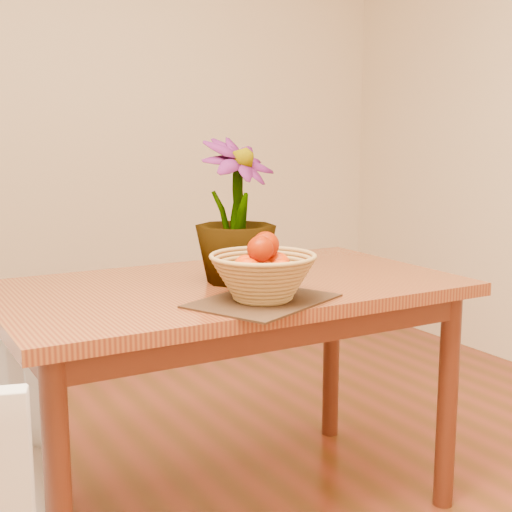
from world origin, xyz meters
TOP-DOWN VIEW (x-y plane):
  - wall_back at (0.00, 2.25)m, footprint 4.00×0.02m
  - table at (0.00, 0.30)m, footprint 1.40×0.80m
  - placemat at (-0.04, 0.03)m, footprint 0.46×0.41m
  - wicker_basket at (-0.04, 0.03)m, footprint 0.29×0.29m
  - orange_pile at (-0.03, 0.03)m, footprint 0.19×0.18m
  - potted_plant at (0.02, 0.29)m, footprint 0.31×0.31m

SIDE VIEW (x-z plane):
  - table at x=0.00m, z-range 0.29..1.04m
  - placemat at x=-0.04m, z-range 0.75..0.76m
  - wicker_basket at x=-0.04m, z-range 0.75..0.87m
  - orange_pile at x=-0.03m, z-range 0.80..0.94m
  - potted_plant at x=0.02m, z-range 0.75..1.19m
  - wall_back at x=0.00m, z-range 0.00..2.70m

